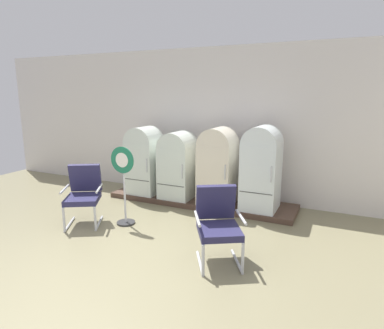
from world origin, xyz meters
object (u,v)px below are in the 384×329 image
at_px(refrigerator_1, 178,163).
at_px(refrigerator_2, 218,164).
at_px(armchair_right, 218,221).
at_px(sign_stand, 124,187).
at_px(armchair_left, 84,192).
at_px(refrigerator_3, 261,166).
at_px(refrigerator_0, 144,158).

height_order(refrigerator_1, refrigerator_2, refrigerator_2).
relative_size(refrigerator_1, armchair_right, 1.35).
relative_size(refrigerator_1, refrigerator_2, 0.92).
relative_size(refrigerator_2, sign_stand, 1.09).
xyz_separation_m(refrigerator_1, armchair_left, (-0.94, -1.72, -0.26)).
bearing_deg(refrigerator_2, refrigerator_3, 2.26).
relative_size(refrigerator_0, refrigerator_3, 0.92).
relative_size(refrigerator_0, refrigerator_1, 1.05).
distance_m(refrigerator_2, refrigerator_3, 0.85).
relative_size(armchair_left, armchair_right, 1.00).
distance_m(refrigerator_0, sign_stand, 1.57).
bearing_deg(refrigerator_2, sign_stand, -128.03).
height_order(refrigerator_2, armchair_left, refrigerator_2).
bearing_deg(armchair_right, refrigerator_3, 87.80).
xyz_separation_m(refrigerator_1, sign_stand, (-0.27, -1.47, -0.16)).
distance_m(refrigerator_3, sign_stand, 2.51).
bearing_deg(refrigerator_1, refrigerator_3, 0.95).
height_order(refrigerator_1, refrigerator_3, refrigerator_3).
bearing_deg(sign_stand, armchair_left, -159.68).
xyz_separation_m(refrigerator_3, armchair_left, (-2.67, -1.75, -0.37)).
bearing_deg(refrigerator_0, sign_stand, -70.01).
distance_m(refrigerator_1, sign_stand, 1.51).
xyz_separation_m(refrigerator_0, armchair_left, (-0.14, -1.71, -0.30)).
relative_size(refrigerator_0, armchair_right, 1.41).
xyz_separation_m(refrigerator_0, sign_stand, (0.53, -1.46, -0.20)).
height_order(refrigerator_2, armchair_right, refrigerator_2).
height_order(armchair_right, sign_stand, sign_stand).
distance_m(refrigerator_3, armchair_right, 2.07).
bearing_deg(armchair_left, refrigerator_3, 33.29).
bearing_deg(refrigerator_0, armchair_left, -94.70).
height_order(armchair_left, armchair_right, same).
height_order(refrigerator_0, sign_stand, refrigerator_0).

